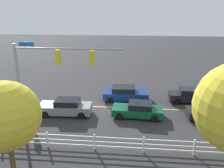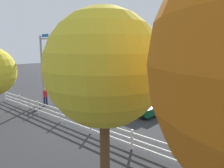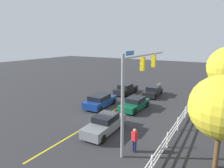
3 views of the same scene
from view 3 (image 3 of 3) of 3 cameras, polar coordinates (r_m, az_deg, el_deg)
ground_plane at (r=20.78m, az=-1.12°, el=-8.63°), size 120.00×120.00×0.00m
lane_center_stripe at (r=24.07m, az=3.95°, el=-5.67°), size 28.00×0.16×0.01m
signal_assembly at (r=13.86m, az=7.40°, el=1.44°), size 7.82×0.38×6.85m
car_0 at (r=28.26m, az=4.05°, el=-1.49°), size 4.57×1.86×1.43m
car_1 at (r=22.68m, az=-3.46°, el=-4.91°), size 4.60×2.19×1.47m
car_2 at (r=27.75m, az=11.80°, el=-2.04°), size 4.35×1.97×1.34m
car_3 at (r=22.01m, az=6.64°, el=-5.70°), size 4.43×2.04×1.34m
car_4 at (r=16.65m, az=-2.13°, el=-11.54°), size 4.69×1.97×1.45m
pedestrian at (r=13.93m, az=6.55°, el=-15.63°), size 0.42×0.48×1.69m
white_rail_fence at (r=20.86m, az=20.54°, el=-7.60°), size 26.10×0.10×1.15m
tree_1 at (r=12.69m, az=29.38°, el=-5.91°), size 3.67×3.67×5.66m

